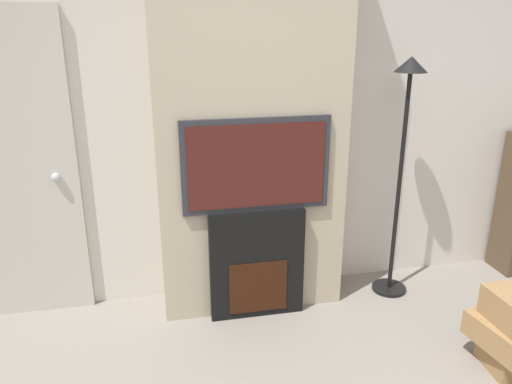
{
  "coord_description": "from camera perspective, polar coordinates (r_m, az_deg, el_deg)",
  "views": [
    {
      "loc": [
        -0.62,
        -1.3,
        1.94
      ],
      "look_at": [
        0.0,
        1.64,
        0.88
      ],
      "focal_mm": 35.0,
      "sensor_mm": 36.0,
      "label": 1
    }
  ],
  "objects": [
    {
      "name": "entry_door",
      "position": [
        3.53,
        -26.9,
        1.99
      ],
      "size": [
        0.9,
        0.09,
        2.02
      ],
      "color": "beige",
      "rests_on": "ground_plane"
    },
    {
      "name": "floor_lamp",
      "position": [
        3.54,
        16.53,
        5.75
      ],
      "size": [
        0.25,
        0.25,
        1.7
      ],
      "color": "black",
      "rests_on": "ground_plane"
    },
    {
      "name": "wall_back",
      "position": [
        3.44,
        -1.34,
        9.5
      ],
      "size": [
        6.0,
        0.06,
        2.7
      ],
      "color": "silver",
      "rests_on": "ground_plane"
    },
    {
      "name": "chimney_breast",
      "position": [
        3.24,
        -0.66,
        8.88
      ],
      "size": [
        1.23,
        0.36,
        2.7
      ],
      "color": "#BCAD8E",
      "rests_on": "ground_plane"
    },
    {
      "name": "fireplace",
      "position": [
        3.39,
        0.0,
        -8.07
      ],
      "size": [
        0.63,
        0.15,
        0.76
      ],
      "color": "black",
      "rests_on": "ground_plane"
    },
    {
      "name": "television",
      "position": [
        3.13,
        0.01,
        3.11
      ],
      "size": [
        0.95,
        0.07,
        0.6
      ],
      "color": "#2D2D33",
      "rests_on": "fireplace"
    }
  ]
}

